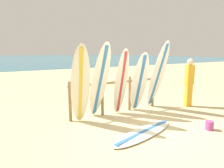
{
  "coord_description": "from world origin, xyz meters",
  "views": [
    {
      "loc": [
        -3.35,
        -3.44,
        2.04
      ],
      "look_at": [
        -0.1,
        2.11,
        0.93
      ],
      "focal_mm": 30.71,
      "sensor_mm": 36.0,
      "label": 1
    }
  ],
  "objects_px": {
    "surfboard_rack": "(117,91)",
    "surfboard_leaning_center_right": "(157,76)",
    "surfboard_leaning_center": "(139,83)",
    "sand_bucket": "(209,125)",
    "surfboard_leaning_center_left": "(121,82)",
    "surfboard_leaning_far_left": "(80,86)",
    "beachgoer_standing": "(189,80)",
    "surfboard_lying_on_sand": "(144,133)",
    "surfboard_leaning_left": "(100,82)"
  },
  "relations": [
    {
      "from": "surfboard_leaning_far_left",
      "to": "sand_bucket",
      "type": "height_order",
      "value": "surfboard_leaning_far_left"
    },
    {
      "from": "surfboard_lying_on_sand",
      "to": "sand_bucket",
      "type": "relative_size",
      "value": 9.85
    },
    {
      "from": "surfboard_rack",
      "to": "sand_bucket",
      "type": "relative_size",
      "value": 14.17
    },
    {
      "from": "surfboard_rack",
      "to": "surfboard_leaning_left",
      "type": "bearing_deg",
      "value": -160.3
    },
    {
      "from": "surfboard_rack",
      "to": "surfboard_leaning_center_left",
      "type": "relative_size",
      "value": 1.54
    },
    {
      "from": "surfboard_leaning_far_left",
      "to": "surfboard_leaning_left",
      "type": "relative_size",
      "value": 0.97
    },
    {
      "from": "surfboard_leaning_center",
      "to": "beachgoer_standing",
      "type": "bearing_deg",
      "value": -10.9
    },
    {
      "from": "surfboard_rack",
      "to": "surfboard_leaning_center_right",
      "type": "relative_size",
      "value": 1.38
    },
    {
      "from": "surfboard_leaning_center_left",
      "to": "beachgoer_standing",
      "type": "height_order",
      "value": "surfboard_leaning_center_left"
    },
    {
      "from": "surfboard_leaning_center",
      "to": "surfboard_leaning_center_right",
      "type": "height_order",
      "value": "surfboard_leaning_center_right"
    },
    {
      "from": "surfboard_leaning_center",
      "to": "sand_bucket",
      "type": "distance_m",
      "value": 2.39
    },
    {
      "from": "surfboard_leaning_left",
      "to": "sand_bucket",
      "type": "height_order",
      "value": "surfboard_leaning_left"
    },
    {
      "from": "surfboard_leaning_center",
      "to": "sand_bucket",
      "type": "relative_size",
      "value": 8.7
    },
    {
      "from": "surfboard_leaning_center_left",
      "to": "surfboard_leaning_center_right",
      "type": "distance_m",
      "value": 1.43
    },
    {
      "from": "surfboard_leaning_center_left",
      "to": "surfboard_leaning_center",
      "type": "distance_m",
      "value": 0.68
    },
    {
      "from": "surfboard_rack",
      "to": "surfboard_leaning_left",
      "type": "height_order",
      "value": "surfboard_leaning_left"
    },
    {
      "from": "surfboard_leaning_center_left",
      "to": "surfboard_lying_on_sand",
      "type": "relative_size",
      "value": 0.93
    },
    {
      "from": "surfboard_leaning_center_left",
      "to": "beachgoer_standing",
      "type": "bearing_deg",
      "value": -9.58
    },
    {
      "from": "surfboard_leaning_center_right",
      "to": "surfboard_leaning_far_left",
      "type": "bearing_deg",
      "value": -178.74
    },
    {
      "from": "surfboard_leaning_center_left",
      "to": "beachgoer_standing",
      "type": "xyz_separation_m",
      "value": [
        2.68,
        -0.45,
        -0.09
      ]
    },
    {
      "from": "surfboard_leaning_far_left",
      "to": "surfboard_leaning_center_left",
      "type": "distance_m",
      "value": 1.44
    },
    {
      "from": "surfboard_rack",
      "to": "surfboard_lying_on_sand",
      "type": "relative_size",
      "value": 1.44
    },
    {
      "from": "surfboard_leaning_far_left",
      "to": "surfboard_lying_on_sand",
      "type": "xyz_separation_m",
      "value": [
        1.12,
        -1.34,
        -1.08
      ]
    },
    {
      "from": "surfboard_leaning_center_right",
      "to": "surfboard_lying_on_sand",
      "type": "distance_m",
      "value": 2.51
    },
    {
      "from": "surfboard_rack",
      "to": "sand_bucket",
      "type": "height_order",
      "value": "surfboard_rack"
    },
    {
      "from": "surfboard_leaning_center_left",
      "to": "surfboard_leaning_center_right",
      "type": "xyz_separation_m",
      "value": [
        1.42,
        -0.12,
        0.13
      ]
    },
    {
      "from": "surfboard_leaning_center",
      "to": "surfboard_leaning_center_right",
      "type": "bearing_deg",
      "value": -4.19
    },
    {
      "from": "surfboard_leaning_far_left",
      "to": "surfboard_leaning_center_left",
      "type": "relative_size",
      "value": 1.05
    },
    {
      "from": "surfboard_leaning_center_right",
      "to": "sand_bucket",
      "type": "distance_m",
      "value": 2.33
    },
    {
      "from": "surfboard_rack",
      "to": "surfboard_leaning_left",
      "type": "relative_size",
      "value": 1.43
    },
    {
      "from": "surfboard_leaning_center_right",
      "to": "beachgoer_standing",
      "type": "xyz_separation_m",
      "value": [
        1.26,
        -0.33,
        -0.22
      ]
    },
    {
      "from": "beachgoer_standing",
      "to": "surfboard_rack",
      "type": "bearing_deg",
      "value": 165.27
    },
    {
      "from": "surfboard_leaning_center_right",
      "to": "surfboard_lying_on_sand",
      "type": "bearing_deg",
      "value": -140.89
    },
    {
      "from": "surfboard_leaning_left",
      "to": "beachgoer_standing",
      "type": "height_order",
      "value": "surfboard_leaning_left"
    },
    {
      "from": "sand_bucket",
      "to": "surfboard_leaning_far_left",
      "type": "bearing_deg",
      "value": 144.02
    },
    {
      "from": "surfboard_leaning_center",
      "to": "beachgoer_standing",
      "type": "distance_m",
      "value": 2.04
    },
    {
      "from": "surfboard_leaning_left",
      "to": "surfboard_lying_on_sand",
      "type": "relative_size",
      "value": 1.01
    },
    {
      "from": "beachgoer_standing",
      "to": "sand_bucket",
      "type": "bearing_deg",
      "value": -127.83
    },
    {
      "from": "surfboard_rack",
      "to": "surfboard_lying_on_sand",
      "type": "xyz_separation_m",
      "value": [
        -0.3,
        -1.78,
        -0.71
      ]
    },
    {
      "from": "surfboard_rack",
      "to": "surfboard_leaning_center_left",
      "type": "xyz_separation_m",
      "value": [
        0.01,
        -0.26,
        0.32
      ]
    },
    {
      "from": "surfboard_rack",
      "to": "surfboard_leaning_far_left",
      "type": "relative_size",
      "value": 1.47
    },
    {
      "from": "surfboard_leaning_far_left",
      "to": "surfboard_leaning_left",
      "type": "xyz_separation_m",
      "value": [
        0.66,
        0.17,
        0.03
      ]
    },
    {
      "from": "surfboard_rack",
      "to": "surfboard_leaning_left",
      "type": "distance_m",
      "value": 0.9
    },
    {
      "from": "surfboard_leaning_center_right",
      "to": "surfboard_lying_on_sand",
      "type": "relative_size",
      "value": 1.05
    },
    {
      "from": "surfboard_leaning_far_left",
      "to": "surfboard_lying_on_sand",
      "type": "height_order",
      "value": "surfboard_leaning_far_left"
    },
    {
      "from": "beachgoer_standing",
      "to": "surfboard_leaning_center",
      "type": "bearing_deg",
      "value": 169.1
    },
    {
      "from": "surfboard_lying_on_sand",
      "to": "surfboard_leaning_far_left",
      "type": "bearing_deg",
      "value": 129.97
    },
    {
      "from": "surfboard_rack",
      "to": "beachgoer_standing",
      "type": "distance_m",
      "value": 2.79
    },
    {
      "from": "surfboard_leaning_far_left",
      "to": "beachgoer_standing",
      "type": "height_order",
      "value": "surfboard_leaning_far_left"
    },
    {
      "from": "surfboard_leaning_far_left",
      "to": "sand_bucket",
      "type": "xyz_separation_m",
      "value": [
        2.76,
        -2.01,
        -1.0
      ]
    }
  ]
}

